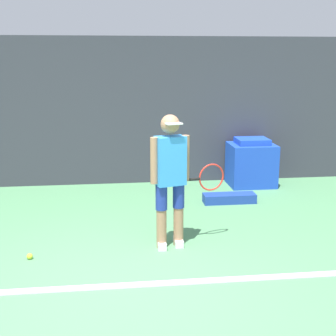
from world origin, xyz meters
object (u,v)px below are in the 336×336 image
covered_chair (251,163)px  equipment_bag (229,198)px  tennis_player (171,175)px  tennis_ball (30,256)px

covered_chair → equipment_bag: size_ratio=1.03×
tennis_player → covered_chair: bearing=40.2°
covered_chair → equipment_bag: 1.21m
tennis_ball → covered_chair: (3.40, 2.77, 0.36)m
tennis_player → equipment_bag: (1.13, 1.61, -0.81)m
tennis_ball → equipment_bag: (2.76, 1.79, 0.04)m
tennis_ball → equipment_bag: size_ratio=0.08×
tennis_ball → equipment_bag: 3.29m
covered_chair → tennis_player: bearing=-124.3°
tennis_player → tennis_ball: tennis_player is taller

